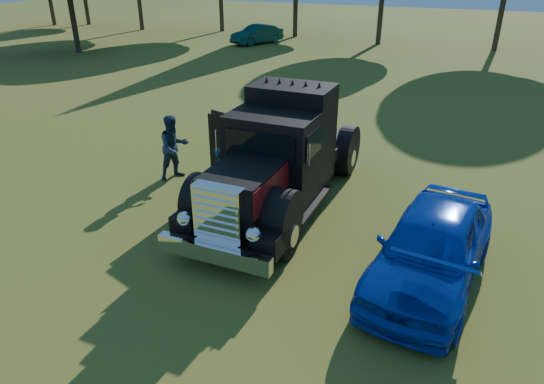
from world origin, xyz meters
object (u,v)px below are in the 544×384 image
at_px(spectator_near, 223,176).
at_px(spectator_far, 174,147).
at_px(hotrod_coupe, 432,248).
at_px(diamond_t_truck, 278,161).
at_px(distant_teal_car, 257,34).

height_order(spectator_near, spectator_far, spectator_far).
bearing_deg(spectator_far, hotrod_coupe, -78.81).
bearing_deg(diamond_t_truck, hotrod_coupe, -24.25).
bearing_deg(spectator_far, diamond_t_truck, -70.19).
relative_size(hotrod_coupe, spectator_near, 3.07).
xyz_separation_m(diamond_t_truck, hotrod_coupe, (3.98, -1.79, -0.49)).
distance_m(diamond_t_truck, spectator_far, 3.53).
bearing_deg(distant_teal_car, spectator_far, -45.57).
xyz_separation_m(spectator_near, spectator_far, (-2.08, 0.89, 0.16)).
height_order(hotrod_coupe, spectator_far, hotrod_coupe).
relative_size(spectator_near, distant_teal_car, 0.38).
distance_m(diamond_t_truck, hotrod_coupe, 4.39).
distance_m(spectator_near, spectator_far, 2.27).
height_order(spectator_far, distant_teal_car, spectator_far).
relative_size(hotrod_coupe, spectator_far, 2.56).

